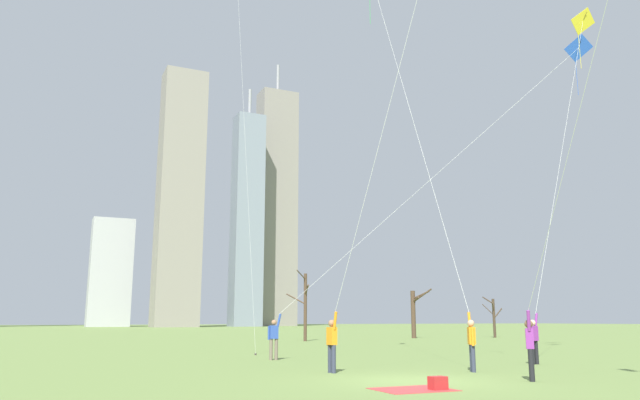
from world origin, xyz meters
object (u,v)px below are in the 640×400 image
(kite_flyer_foreground_left_yellow, at_px, (546,256))
(kite_flyer_midfield_left_green, at_px, (445,245))
(picnic_spot, at_px, (427,386))
(bare_tree_leftmost, at_px, (305,305))
(kite_flyer_far_back_blue, at_px, (362,253))
(bare_tree_left_of_center, at_px, (414,311))
(distant_kite_high_overhead_orange, at_px, (239,9))
(kite_flyer_foreground_right_purple, at_px, (378,162))
(bare_tree_right_of_center, at_px, (494,316))
(kite_flyer_midfield_center_red, at_px, (562,218))

(kite_flyer_foreground_left_yellow, bearing_deg, kite_flyer_midfield_left_green, -173.82)
(picnic_spot, relative_size, bare_tree_leftmost, 0.34)
(kite_flyer_far_back_blue, xyz_separation_m, bare_tree_left_of_center, (18.12, 23.21, -2.17))
(distant_kite_high_overhead_orange, bearing_deg, kite_flyer_far_back_blue, -73.53)
(kite_flyer_foreground_right_purple, height_order, picnic_spot, kite_flyer_foreground_right_purple)
(kite_flyer_foreground_right_purple, relative_size, bare_tree_leftmost, 4.01)
(kite_flyer_midfield_left_green, distance_m, kite_flyer_far_back_blue, 6.03)
(distant_kite_high_overhead_orange, xyz_separation_m, bare_tree_leftmost, (9.07, 10.31, -17.83))
(kite_flyer_midfield_left_green, xyz_separation_m, bare_tree_left_of_center, (18.13, 29.23, -1.84))
(kite_flyer_foreground_left_yellow, xyz_separation_m, bare_tree_right_of_center, (20.52, 27.07, -2.10))
(kite_flyer_foreground_right_purple, xyz_separation_m, picnic_spot, (-0.61, -3.10, -6.25))
(kite_flyer_foreground_left_yellow, height_order, bare_tree_leftmost, kite_flyer_foreground_left_yellow)
(kite_flyer_foreground_left_yellow, distance_m, distant_kite_high_overhead_orange, 24.09)
(kite_flyer_foreground_left_yellow, bearing_deg, picnic_spot, -150.36)
(kite_flyer_foreground_left_yellow, height_order, picnic_spot, kite_flyer_foreground_left_yellow)
(kite_flyer_foreground_left_yellow, height_order, bare_tree_left_of_center, kite_flyer_foreground_left_yellow)
(bare_tree_leftmost, xyz_separation_m, bare_tree_left_of_center, (12.02, 2.86, -0.40))
(kite_flyer_far_back_blue, xyz_separation_m, distant_kite_high_overhead_orange, (-2.97, 10.04, 16.06))
(kite_flyer_foreground_left_yellow, bearing_deg, kite_flyer_foreground_right_purple, -165.16)
(kite_flyer_midfield_center_red, distance_m, picnic_spot, 5.21)
(kite_flyer_midfield_center_red, bearing_deg, bare_tree_left_of_center, 61.37)
(bare_tree_leftmost, bearing_deg, kite_flyer_far_back_blue, -106.68)
(kite_flyer_foreground_left_yellow, distance_m, bare_tree_right_of_center, 34.03)
(distant_kite_high_overhead_orange, bearing_deg, kite_flyer_midfield_left_green, -79.58)
(kite_flyer_far_back_blue, relative_size, picnic_spot, 9.33)
(kite_flyer_midfield_center_red, xyz_separation_m, kite_flyer_foreground_left_yellow, (6.74, 7.19, 0.02))
(kite_flyer_foreground_right_purple, height_order, bare_tree_leftmost, kite_flyer_foreground_right_purple)
(picnic_spot, bearing_deg, kite_flyer_midfield_center_red, -29.93)
(kite_flyer_midfield_center_red, bearing_deg, kite_flyer_midfield_left_green, 77.77)
(kite_flyer_foreground_right_purple, distance_m, bare_tree_leftmost, 30.09)
(kite_flyer_midfield_left_green, bearing_deg, bare_tree_left_of_center, 58.19)
(kite_flyer_midfield_center_red, relative_size, kite_flyer_foreground_right_purple, 0.89)
(kite_flyer_midfield_center_red, height_order, bare_tree_right_of_center, kite_flyer_midfield_center_red)
(kite_flyer_far_back_blue, xyz_separation_m, kite_flyer_foreground_left_yellow, (5.29, -5.44, -0.44))
(kite_flyer_foreground_left_yellow, bearing_deg, distant_kite_high_overhead_orange, 118.08)
(bare_tree_left_of_center, bearing_deg, kite_flyer_midfield_center_red, -118.63)
(bare_tree_left_of_center, bearing_deg, kite_flyer_far_back_blue, -127.97)
(kite_flyer_foreground_right_purple, bearing_deg, kite_flyer_midfield_left_green, 25.94)
(kite_flyer_foreground_left_yellow, height_order, distant_kite_high_overhead_orange, distant_kite_high_overhead_orange)
(picnic_spot, bearing_deg, kite_flyer_midfield_left_green, 48.48)
(bare_tree_leftmost, bearing_deg, kite_flyer_foreground_right_purple, -109.29)
(kite_flyer_midfield_center_red, distance_m, kite_flyer_foreground_left_yellow, 9.86)
(distant_kite_high_overhead_orange, distance_m, picnic_spot, 29.37)
(distant_kite_high_overhead_orange, bearing_deg, bare_tree_left_of_center, 31.99)
(kite_flyer_foreground_right_purple, xyz_separation_m, distant_kite_high_overhead_orange, (0.80, 17.88, 14.24))
(kite_flyer_far_back_blue, bearing_deg, bare_tree_left_of_center, 52.03)
(kite_flyer_foreground_left_yellow, bearing_deg, kite_flyer_far_back_blue, 134.19)
(kite_flyer_midfield_left_green, relative_size, picnic_spot, 10.09)
(picnic_spot, xyz_separation_m, bare_tree_left_of_center, (22.49, 34.16, 2.26))
(kite_flyer_midfield_center_red, relative_size, kite_flyer_midfield_left_green, 1.04)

